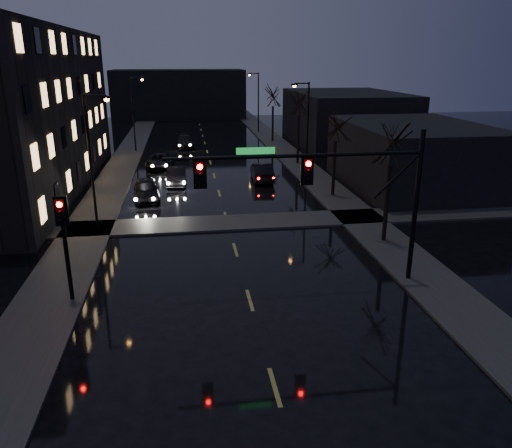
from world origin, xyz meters
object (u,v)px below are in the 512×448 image
object	(u,v)px
oncoming_car_b	(176,176)
oncoming_car_a	(146,190)
lead_car	(262,172)
oncoming_car_d	(185,141)
oncoming_car_c	(160,161)

from	to	relation	value
oncoming_car_b	oncoming_car_a	bearing A→B (deg)	-114.03
oncoming_car_a	lead_car	distance (m)	10.37
lead_car	oncoming_car_d	bearing A→B (deg)	-67.57
oncoming_car_b	oncoming_car_c	xyz separation A→B (m)	(-1.57, 6.89, -0.03)
oncoming_car_b	oncoming_car_d	distance (m)	17.81
oncoming_car_d	lead_car	bearing A→B (deg)	-73.20
oncoming_car_c	oncoming_car_d	distance (m)	11.16
oncoming_car_a	oncoming_car_b	bearing A→B (deg)	58.62
oncoming_car_a	oncoming_car_b	world-z (taller)	oncoming_car_a
oncoming_car_d	oncoming_car_a	bearing A→B (deg)	-100.59
oncoming_car_b	lead_car	distance (m)	7.13
oncoming_car_c	oncoming_car_a	bearing A→B (deg)	-85.68
oncoming_car_a	lead_car	xyz separation A→B (m)	(9.24, 4.70, -0.01)
lead_car	oncoming_car_a	bearing A→B (deg)	29.54
oncoming_car_c	oncoming_car_d	bearing A→B (deg)	84.74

